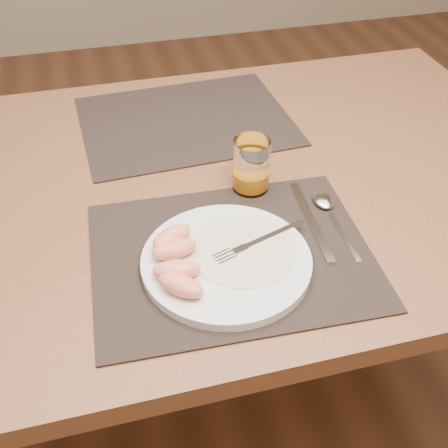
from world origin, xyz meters
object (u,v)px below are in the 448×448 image
placemat_near (232,255)px  knife (314,227)px  table (212,211)px  spoon (326,205)px  fork (253,244)px  placemat_far (186,121)px  plate (226,261)px  juice_glass (251,168)px

placemat_near → knife: knife is taller
table → spoon: bearing=-39.6°
fork → knife: bearing=14.0°
placemat_far → spoon: bearing=-63.8°
placemat_far → plate: plate is taller
placemat_far → plate: size_ratio=1.67×
placemat_near → fork: bearing=-7.8°
table → placemat_far: size_ratio=3.11×
fork → juice_glass: 0.18m
plate → spoon: size_ratio=1.41×
plate → placemat_far: bearing=86.3°
fork → spoon: size_ratio=0.89×
knife → juice_glass: 0.16m
placemat_near → plate: size_ratio=1.67×
placemat_far → table: bearing=-89.0°
table → juice_glass: juice_glass is taller
placemat_near → spoon: size_ratio=2.35×
placemat_far → spoon: size_ratio=2.35×
table → plate: plate is taller
juice_glass → fork: bearing=-105.8°
placemat_far → plate: (-0.03, -0.46, 0.01)m
table → placemat_far: (-0.00, 0.22, 0.09)m
knife → placemat_far: bearing=108.4°
spoon → placemat_near: bearing=-159.1°
plate → fork: (0.05, 0.02, 0.01)m
plate → knife: 0.18m
plate → fork: 0.05m
placemat_far → juice_glass: 0.29m
spoon → fork: bearing=-153.8°
plate → spoon: (0.21, 0.10, -0.00)m
fork → spoon: bearing=26.2°
placemat_near → plate: bearing=-123.0°
table → placemat_near: size_ratio=3.11×
fork → knife: (0.12, 0.03, -0.02)m
knife → juice_glass: juice_glass is taller
plate → spoon: 0.23m
plate → spoon: plate is taller
table → fork: fork is taller
spoon → juice_glass: juice_glass is taller
placemat_near → spoon: (0.20, 0.07, 0.01)m
juice_glass → placemat_far: bearing=103.6°
placemat_far → juice_glass: bearing=-76.4°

